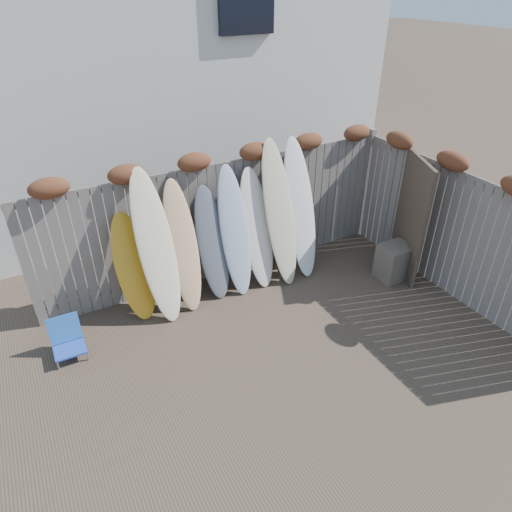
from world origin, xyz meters
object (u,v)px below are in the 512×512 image
beach_chair (67,339)px  lattice_panel (408,215)px  wooden_crate (394,262)px  surfboard_0 (134,267)px

beach_chair → lattice_panel: lattice_panel is taller
beach_chair → wooden_crate: 5.23m
wooden_crate → beach_chair: bearing=172.5°
beach_chair → surfboard_0: (1.11, 0.44, 0.55)m
surfboard_0 → beach_chair: bearing=-163.9°
beach_chair → wooden_crate: wooden_crate is taller
lattice_panel → surfboard_0: (-4.40, 0.93, -0.21)m
wooden_crate → surfboard_0: size_ratio=0.36×
lattice_panel → surfboard_0: lattice_panel is taller
beach_chair → surfboard_0: size_ratio=0.33×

